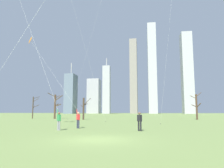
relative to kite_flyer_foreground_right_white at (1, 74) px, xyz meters
The scene contains 16 objects.
ground_plane 8.58m from the kite_flyer_foreground_right_white, ahead, with size 400.00×400.00×0.00m, color #7A934C.
kite_flyer_foreground_right_white is the anchor object (origin of this frame).
kite_flyer_midfield_left_orange 8.28m from the kite_flyer_foreground_right_white, 72.44° to the left, with size 8.37×4.40×11.29m.
kite_flyer_midfield_right_pink 5.31m from the kite_flyer_foreground_right_white, 76.98° to the left, with size 7.45×2.93×16.40m.
bystander_far_off_by_trees 11.50m from the kite_flyer_foreground_right_white, 27.32° to the left, with size 0.44×0.36×1.62m.
distant_kite_drifting_left_blue 35.24m from the kite_flyer_foreground_right_white, 87.66° to the left, with size 8.24×0.40×29.56m.
bare_tree_center 29.26m from the kite_flyer_foreground_right_white, 94.14° to the left, with size 2.19×1.03×4.44m.
bare_tree_leftmost 37.58m from the kite_flyer_foreground_right_white, 114.98° to the left, with size 2.10×1.90×5.28m.
bare_tree_right_of_center 38.40m from the kite_flyer_foreground_right_white, 57.19° to the left, with size 2.37×1.53×5.60m.
bare_tree_rightmost 34.43m from the kite_flyer_foreground_right_white, 106.73° to the left, with size 3.15×2.28×5.89m.
skyline_mid_tower_left 158.07m from the kite_flyer_foreground_right_white, 100.78° to the left, with size 9.56×11.33×27.43m.
skyline_mid_tower_right 142.39m from the kite_flyer_foreground_right_white, 96.83° to the left, with size 5.34×5.35×41.20m.
skyline_slender_spire 152.37m from the kite_flyer_foreground_right_white, 83.55° to the left, with size 6.30×10.65×68.15m.
skyline_tall_tower 144.89m from the kite_flyer_foreground_right_white, 107.36° to the left, with size 6.82×11.26×37.86m.
skyline_squat_block 156.42m from the kite_flyer_foreground_right_white, 89.09° to the left, with size 5.63×10.93×58.34m.
skyline_short_annex 150.83m from the kite_flyer_foreground_right_white, 74.02° to the left, with size 7.22×10.45×57.89m.
Camera 1 is at (2.81, -12.91, 1.68)m, focal length 34.46 mm.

